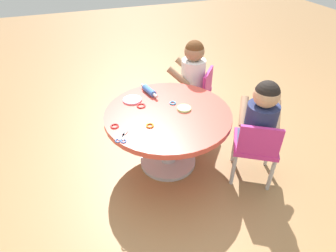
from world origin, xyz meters
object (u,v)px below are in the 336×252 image
object	(u,v)px
seated_child_left	(262,116)
seated_child_right	(193,69)
craft_table	(168,125)
rolling_pin	(149,91)
child_chair_right	(196,93)
child_chair_left	(256,146)
craft_scissors	(122,138)

from	to	relation	value
seated_child_left	seated_child_right	xyz separation A→B (m)	(0.82, 0.14, 0.00)
craft_table	rolling_pin	distance (m)	0.34
seated_child_left	child_chair_right	world-z (taller)	seated_child_left
child_chair_left	seated_child_left	size ratio (longest dim) A/B	1.05
seated_child_right	craft_scissors	distance (m)	1.03
child_chair_right	rolling_pin	bearing A→B (deg)	108.13
seated_child_left	seated_child_right	size ratio (longest dim) A/B	1.00
craft_table	craft_scissors	xyz separation A→B (m)	(-0.19, 0.37, 0.11)
child_chair_right	rolling_pin	size ratio (longest dim) A/B	2.34
seated_child_left	craft_scissors	bearing A→B (deg)	81.33
seated_child_left	rolling_pin	distance (m)	0.87
craft_table	child_chair_right	bearing A→B (deg)	-42.88
seated_child_left	rolling_pin	xyz separation A→B (m)	(0.63, 0.59, -0.03)
craft_scissors	seated_child_right	bearing A→B (deg)	-48.77
rolling_pin	seated_child_left	bearing A→B (deg)	-136.92
child_chair_right	seated_child_right	xyz separation A→B (m)	(0.03, 0.03, 0.23)
seated_child_left	seated_child_right	world-z (taller)	same
craft_table	craft_scissors	world-z (taller)	craft_scissors
child_chair_right	seated_child_right	size ratio (longest dim) A/B	1.05
seated_child_right	rolling_pin	world-z (taller)	seated_child_right
craft_table	rolling_pin	bearing A→B (deg)	8.89
child_chair_left	seated_child_right	xyz separation A→B (m)	(0.85, 0.12, 0.23)
craft_table	child_chair_left	distance (m)	0.64
craft_table	seated_child_left	size ratio (longest dim) A/B	1.79
seated_child_right	child_chair_left	bearing A→B (deg)	-171.83
rolling_pin	child_chair_left	bearing A→B (deg)	-139.42
craft_scissors	seated_child_left	bearing A→B (deg)	-98.67
child_chair_right	craft_scissors	world-z (taller)	child_chair_right
child_chair_left	seated_child_left	xyz separation A→B (m)	(0.03, -0.02, 0.23)
craft_table	seated_child_right	world-z (taller)	seated_child_right
rolling_pin	craft_scissors	xyz separation A→B (m)	(-0.50, 0.32, -0.02)
rolling_pin	craft_scissors	world-z (taller)	rolling_pin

